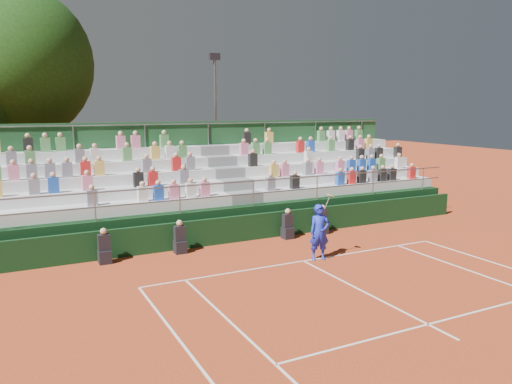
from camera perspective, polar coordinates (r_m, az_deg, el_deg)
name	(u,v)px	position (r m, az deg, el deg)	size (l,w,h in m)	color
ground	(303,261)	(16.81, 5.45, -7.87)	(90.00, 90.00, 0.00)	#AC3E1C
courtside_wall	(259,226)	(19.35, 0.40, -3.93)	(20.00, 0.15, 1.00)	black
line_officials	(231,234)	(18.36, -2.91, -4.76)	(8.95, 0.40, 1.19)	black
grandstand	(226,198)	(22.10, -3.43, -0.69)	(20.00, 5.20, 4.40)	black
tennis_player	(320,232)	(16.78, 7.27, -4.57)	(0.92, 0.61, 2.22)	#1B2DCB
tree_east	(12,64)	(26.84, -26.08, 13.04)	(7.41, 7.41, 10.79)	#3B2615
floodlight_mast	(215,115)	(27.88, -4.69, 8.79)	(0.60, 0.25, 7.92)	gray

